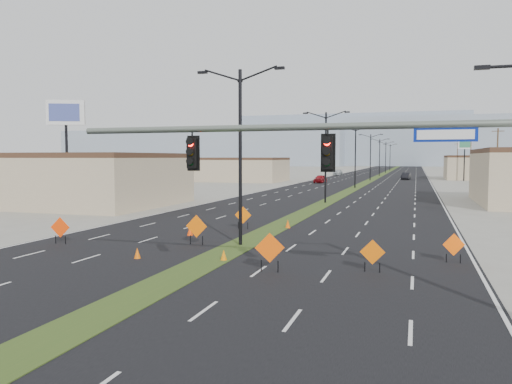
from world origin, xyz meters
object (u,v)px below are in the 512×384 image
(signal_mast, at_px, (384,166))
(car_mid, at_px, (406,176))
(construction_sign_1, at_px, (196,227))
(streetlight_6, at_px, (390,156))
(pole_sign_west, at_px, (66,121))
(pole_sign_east_far, at_px, (465,148))
(streetlight_0, at_px, (240,151))
(streetlight_4, at_px, (380,156))
(cone_0, at_px, (137,253))
(construction_sign_3, at_px, (270,249))
(construction_sign_4, at_px, (372,253))
(construction_sign_5, at_px, (454,246))
(car_left, at_px, (320,179))
(streetlight_5, at_px, (386,156))
(streetlight_1, at_px, (326,154))
(streetlight_3, at_px, (370,156))
(cone_2, at_px, (288,224))
(construction_sign_2, at_px, (243,216))
(construction_sign_0, at_px, (60,228))
(car_far, at_px, (338,173))
(cone_3, at_px, (190,231))
(streetlight_2, at_px, (355,155))
(cone_1, at_px, (224,255))

(signal_mast, bearing_deg, car_mid, 90.68)
(construction_sign_1, bearing_deg, car_mid, 84.45)
(streetlight_6, bearing_deg, signal_mast, -87.25)
(pole_sign_west, xyz_separation_m, pole_sign_east_far, (39.59, 77.59, -1.25))
(streetlight_0, relative_size, streetlight_4, 1.00)
(cone_0, relative_size, pole_sign_east_far, 0.06)
(construction_sign_3, relative_size, construction_sign_4, 1.20)
(signal_mast, xyz_separation_m, streetlight_6, (-8.56, 178.00, 0.63))
(pole_sign_west, bearing_deg, construction_sign_5, -44.63)
(construction_sign_4, relative_size, construction_sign_5, 1.02)
(car_left, distance_m, car_mid, 25.53)
(streetlight_6, relative_size, cone_0, 17.95)
(streetlight_5, bearing_deg, streetlight_1, -90.00)
(streetlight_5, xyz_separation_m, pole_sign_west, (-20.32, -129.36, 2.90))
(streetlight_3, bearing_deg, construction_sign_1, -91.68)
(streetlight_3, relative_size, cone_2, 15.97)
(construction_sign_2, bearing_deg, streetlight_5, 87.74)
(streetlight_1, bearing_deg, signal_mast, -77.31)
(construction_sign_0, distance_m, cone_2, 15.18)
(signal_mast, relative_size, streetlight_5, 1.63)
(signal_mast, distance_m, streetlight_1, 38.96)
(car_far, height_order, pole_sign_east_far, pole_sign_east_far)
(streetlight_5, distance_m, pole_sign_west, 130.98)
(construction_sign_0, bearing_deg, car_mid, 70.99)
(construction_sign_4, xyz_separation_m, cone_3, (-12.12, 6.98, -0.53))
(cone_2, bearing_deg, car_mid, 85.57)
(streetlight_2, bearing_deg, construction_sign_4, -82.66)
(streetlight_5, xyz_separation_m, construction_sign_0, (-10.18, -142.80, -4.49))
(car_left, height_order, cone_2, car_left)
(streetlight_5, height_order, construction_sign_3, streetlight_5)
(construction_sign_1, bearing_deg, pole_sign_east_far, 76.83)
(streetlight_4, distance_m, car_far, 12.56)
(car_mid, distance_m, pole_sign_east_far, 13.74)
(car_mid, height_order, pole_sign_west, pole_sign_west)
(streetlight_6, xyz_separation_m, construction_sign_1, (-2.48, -168.63, -4.39))
(streetlight_1, bearing_deg, construction_sign_0, -108.28)
(streetlight_4, relative_size, construction_sign_2, 6.23)
(construction_sign_2, xyz_separation_m, pole_sign_east_far, (21.27, 82.08, 6.13))
(construction_sign_3, distance_m, construction_sign_5, 9.07)
(streetlight_1, distance_m, cone_1, 32.74)
(signal_mast, height_order, cone_1, signal_mast)
(car_left, height_order, construction_sign_0, same)
(cone_2, bearing_deg, cone_0, -109.71)
(construction_sign_5, relative_size, cone_1, 2.54)
(construction_sign_0, bearing_deg, streetlight_1, 63.30)
(streetlight_1, bearing_deg, construction_sign_2, -95.23)
(cone_3, bearing_deg, car_far, 93.68)
(streetlight_3, xyz_separation_m, construction_sign_2, (-2.00, -77.85, -4.47))
(signal_mast, relative_size, pole_sign_east_far, 1.87)
(streetlight_5, height_order, car_far, streetlight_5)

